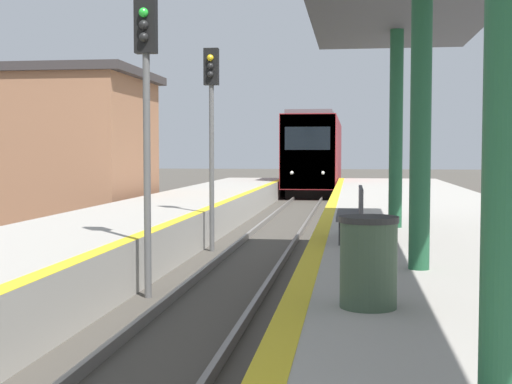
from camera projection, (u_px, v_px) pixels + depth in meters
train at (316, 154)px, 44.97m from camera, size 2.85×18.71×4.65m
signal_mid at (146, 92)px, 11.93m from camera, size 0.36×0.31×5.03m
signal_far at (211, 111)px, 17.59m from camera, size 0.36×0.31×5.03m
trash_bin at (368, 262)px, 7.01m from camera, size 0.59×0.59×0.90m
bench at (354, 212)px, 12.34m from camera, size 0.44×1.80×0.92m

